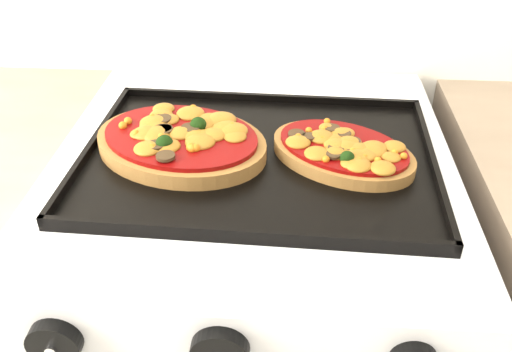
# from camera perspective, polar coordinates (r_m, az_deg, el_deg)

# --- Properties ---
(stove) EXTENTS (0.60, 0.60, 0.91)m
(stove) POSITION_cam_1_polar(r_m,az_deg,el_deg) (1.16, -0.23, -16.91)
(stove) COLOR silver
(stove) RESTS_ON floor
(control_panel) EXTENTS (0.60, 0.02, 0.09)m
(control_panel) POSITION_cam_1_polar(r_m,az_deg,el_deg) (0.65, -2.38, -15.89)
(control_panel) COLOR silver
(control_panel) RESTS_ON stove
(knob_left) EXTENTS (0.06, 0.02, 0.06)m
(knob_left) POSITION_cam_1_polar(r_m,az_deg,el_deg) (0.69, -19.50, -15.45)
(knob_left) COLOR black
(knob_left) RESTS_ON control_panel
(knob_center) EXTENTS (0.06, 0.02, 0.06)m
(knob_center) POSITION_cam_1_polar(r_m,az_deg,el_deg) (0.64, -3.64, -17.18)
(knob_center) COLOR black
(knob_center) RESTS_ON control_panel
(baking_tray) EXTENTS (0.51, 0.38, 0.02)m
(baking_tray) POSITION_cam_1_polar(r_m,az_deg,el_deg) (0.82, 0.24, 2.06)
(baking_tray) COLOR black
(baking_tray) RESTS_ON stove
(pizza_left) EXTENTS (0.31, 0.27, 0.04)m
(pizza_left) POSITION_cam_1_polar(r_m,az_deg,el_deg) (0.83, -7.52, 3.60)
(pizza_left) COLOR olive
(pizza_left) RESTS_ON baking_tray
(pizza_right) EXTENTS (0.26, 0.23, 0.03)m
(pizza_right) POSITION_cam_1_polar(r_m,az_deg,el_deg) (0.82, 8.66, 2.62)
(pizza_right) COLOR olive
(pizza_right) RESTS_ON baking_tray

